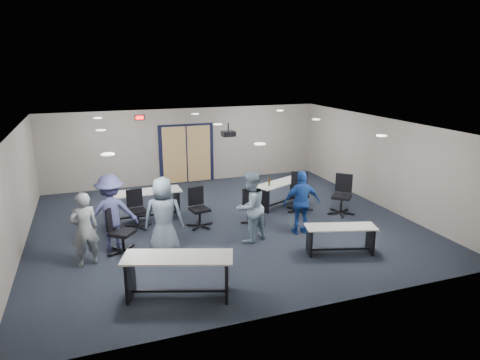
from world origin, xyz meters
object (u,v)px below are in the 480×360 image
object	(u,v)px
table_back_right	(280,189)
person_gray	(84,229)
person_back	(111,213)
table_back_left	(145,200)
chair_back_d	(300,193)
chair_loose_left	(122,231)
table_front_right	(340,235)
chair_loose_right	(342,195)
person_plaid	(164,216)
chair_back_b	(200,208)
chair_back_a	(137,210)
person_navy	(302,203)
table_front_left	(178,269)
person_lightblue	(250,207)
chair_back_c	(253,206)

from	to	relation	value
table_back_right	person_gray	distance (m)	6.09
person_back	table_back_left	bearing A→B (deg)	-114.32
chair_back_d	chair_loose_left	distance (m)	5.31
table_front_right	chair_loose_right	size ratio (longest dim) A/B	1.47
table_front_right	chair_loose_right	distance (m)	2.71
person_plaid	person_back	bearing A→B (deg)	-14.81
table_front_right	person_gray	bearing A→B (deg)	-177.10
chair_back_b	chair_back_a	bearing A→B (deg)	152.56
chair_loose_right	person_back	bearing A→B (deg)	-135.18
person_navy	chair_loose_left	bearing A→B (deg)	3.72
table_front_left	chair_loose_right	size ratio (longest dim) A/B	1.86
table_front_right	person_gray	xyz separation A→B (m)	(-5.53, 1.32, 0.38)
table_front_left	chair_back_d	distance (m)	5.60
table_back_left	table_back_right	xyz separation A→B (m)	(4.08, -0.17, -0.05)
table_front_left	chair_loose_right	world-z (taller)	chair_loose_right
table_back_right	person_lightblue	world-z (taller)	person_lightblue
chair_back_b	chair_loose_left	xyz separation A→B (m)	(-2.08, -1.00, 0.02)
table_front_right	person_back	bearing A→B (deg)	174.63
chair_back_a	person_back	size ratio (longest dim) A/B	0.56
chair_loose_left	chair_loose_right	bearing A→B (deg)	-47.25
chair_back_b	person_gray	world-z (taller)	person_gray
person_lightblue	table_front_left	bearing A→B (deg)	17.20
chair_back_c	chair_back_a	bearing A→B (deg)	144.14
table_front_left	person_navy	xyz separation A→B (m)	(3.62, 2.01, 0.26)
table_back_right	chair_back_b	bearing A→B (deg)	174.11
person_plaid	chair_loose_right	bearing A→B (deg)	-154.80
table_back_left	person_gray	world-z (taller)	person_gray
table_front_right	chair_back_a	xyz separation A→B (m)	(-4.22, 3.15, 0.06)
table_back_left	person_navy	distance (m)	4.36
table_back_left	person_navy	bearing A→B (deg)	-33.91
table_back_left	chair_loose_left	size ratio (longest dim) A/B	1.83
person_gray	person_back	distance (m)	0.88
person_lightblue	person_navy	size ratio (longest dim) A/B	1.06
chair_back_b	table_front_left	bearing A→B (deg)	-121.47
chair_back_a	person_back	bearing A→B (deg)	-129.53
table_back_left	person_back	xyz separation A→B (m)	(-0.98, -1.77, 0.35)
chair_back_d	person_lightblue	distance (m)	2.65
table_front_left	chair_loose_left	distance (m)	2.45
table_back_left	table_back_right	size ratio (longest dim) A/B	1.06
chair_back_d	person_gray	size ratio (longest dim) A/B	0.70
person_back	person_gray	bearing A→B (deg)	51.58
chair_back_d	person_plaid	xyz separation A→B (m)	(-4.27, -1.56, 0.34)
chair_back_c	chair_loose_right	distance (m)	2.69
table_back_left	person_navy	size ratio (longest dim) A/B	1.23
table_front_left	chair_back_a	distance (m)	3.80
chair_back_d	person_gray	world-z (taller)	person_gray
table_front_right	chair_back_c	distance (m)	2.70
person_gray	person_lightblue	distance (m)	3.83
chair_back_d	person_navy	world-z (taller)	person_navy
person_back	person_navy	bearing A→B (deg)	177.38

